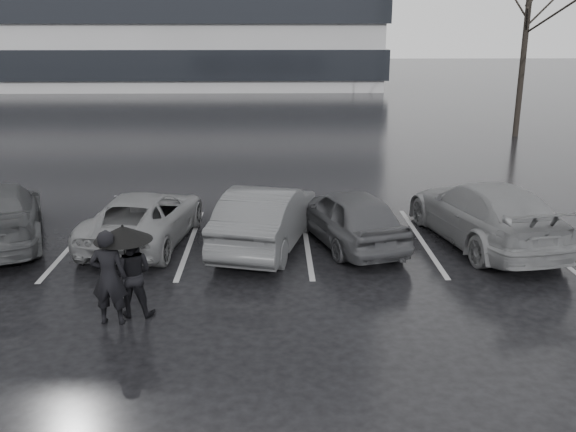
% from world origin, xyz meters
% --- Properties ---
extents(ground, '(160.00, 160.00, 0.00)m').
position_xyz_m(ground, '(0.00, 0.00, 0.00)').
color(ground, black).
rests_on(ground, ground).
extents(car_main, '(2.71, 4.27, 1.36)m').
position_xyz_m(car_main, '(1.60, 2.30, 0.68)').
color(car_main, black).
rests_on(car_main, ground).
extents(car_west_a, '(2.59, 4.68, 1.46)m').
position_xyz_m(car_west_a, '(-0.37, 2.18, 0.73)').
color(car_west_a, '#2B2B2D').
rests_on(car_west_a, ground).
extents(car_west_b, '(2.63, 4.66, 1.23)m').
position_xyz_m(car_west_b, '(-3.28, 2.57, 0.61)').
color(car_west_b, '#4F4F51').
rests_on(car_west_b, ground).
extents(car_east, '(3.02, 5.46, 1.50)m').
position_xyz_m(car_east, '(4.82, 2.29, 0.75)').
color(car_east, '#4F4F51').
rests_on(car_east, ground).
extents(pedestrian_left, '(0.65, 0.44, 1.72)m').
position_xyz_m(pedestrian_left, '(-3.05, -1.78, 0.86)').
color(pedestrian_left, black).
rests_on(pedestrian_left, ground).
extents(pedestrian_right, '(0.79, 0.63, 1.59)m').
position_xyz_m(pedestrian_right, '(-2.73, -1.46, 0.80)').
color(pedestrian_right, black).
rests_on(pedestrian_right, ground).
extents(umbrella, '(1.02, 1.02, 1.73)m').
position_xyz_m(umbrella, '(-2.82, -1.51, 1.58)').
color(umbrella, black).
rests_on(umbrella, ground).
extents(stall_stripes, '(19.72, 5.00, 0.00)m').
position_xyz_m(stall_stripes, '(-0.80, 2.50, 0.00)').
color(stall_stripes, '#99999C').
rests_on(stall_stripes, ground).
extents(tree_north, '(0.26, 0.26, 8.50)m').
position_xyz_m(tree_north, '(11.00, 17.00, 4.25)').
color(tree_north, black).
rests_on(tree_north, ground).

